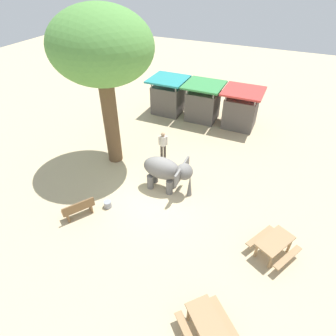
{
  "coord_description": "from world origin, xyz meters",
  "views": [
    {
      "loc": [
        4.55,
        -8.83,
        9.28
      ],
      "look_at": [
        -0.06,
        1.41,
        0.8
      ],
      "focal_mm": 30.2,
      "sensor_mm": 36.0,
      "label": 1
    }
  ],
  "objects_px": {
    "market_stall_teal": "(168,97)",
    "market_stall_red": "(241,110)",
    "wooden_bench": "(79,208)",
    "picnic_table_near": "(274,244)",
    "picnic_table_far": "(208,325)",
    "person_handler": "(163,143)",
    "elephant": "(167,171)",
    "market_stall_green": "(203,104)",
    "feed_bucket": "(108,204)",
    "shade_tree_main": "(101,49)"
  },
  "relations": [
    {
      "from": "elephant",
      "to": "feed_bucket",
      "type": "relative_size",
      "value": 6.95
    },
    {
      "from": "wooden_bench",
      "to": "market_stall_green",
      "type": "relative_size",
      "value": 0.55
    },
    {
      "from": "shade_tree_main",
      "to": "market_stall_red",
      "type": "bearing_deg",
      "value": 50.85
    },
    {
      "from": "wooden_bench",
      "to": "market_stall_teal",
      "type": "bearing_deg",
      "value": 36.34
    },
    {
      "from": "market_stall_teal",
      "to": "market_stall_red",
      "type": "relative_size",
      "value": 1.0
    },
    {
      "from": "person_handler",
      "to": "wooden_bench",
      "type": "xyz_separation_m",
      "value": [
        -1.43,
        -5.65,
        -0.48
      ]
    },
    {
      "from": "market_stall_green",
      "to": "market_stall_red",
      "type": "bearing_deg",
      "value": 0.0
    },
    {
      "from": "market_stall_red",
      "to": "market_stall_teal",
      "type": "bearing_deg",
      "value": 180.0
    },
    {
      "from": "elephant",
      "to": "market_stall_red",
      "type": "height_order",
      "value": "market_stall_red"
    },
    {
      "from": "market_stall_teal",
      "to": "market_stall_green",
      "type": "height_order",
      "value": "same"
    },
    {
      "from": "market_stall_teal",
      "to": "market_stall_red",
      "type": "bearing_deg",
      "value": 0.0
    },
    {
      "from": "picnic_table_far",
      "to": "market_stall_green",
      "type": "relative_size",
      "value": 0.84
    },
    {
      "from": "elephant",
      "to": "shade_tree_main",
      "type": "bearing_deg",
      "value": 162.02
    },
    {
      "from": "market_stall_green",
      "to": "elephant",
      "type": "bearing_deg",
      "value": -83.85
    },
    {
      "from": "market_stall_green",
      "to": "market_stall_red",
      "type": "distance_m",
      "value": 2.6
    },
    {
      "from": "picnic_table_far",
      "to": "person_handler",
      "type": "bearing_deg",
      "value": 165.48
    },
    {
      "from": "elephant",
      "to": "market_stall_teal",
      "type": "relative_size",
      "value": 0.99
    },
    {
      "from": "shade_tree_main",
      "to": "picnic_table_far",
      "type": "distance_m",
      "value": 11.52
    },
    {
      "from": "person_handler",
      "to": "picnic_table_near",
      "type": "distance_m",
      "value": 7.83
    },
    {
      "from": "elephant",
      "to": "feed_bucket",
      "type": "bearing_deg",
      "value": -131.2
    },
    {
      "from": "person_handler",
      "to": "market_stall_teal",
      "type": "bearing_deg",
      "value": 177.74
    },
    {
      "from": "picnic_table_far",
      "to": "feed_bucket",
      "type": "relative_size",
      "value": 5.85
    },
    {
      "from": "market_stall_teal",
      "to": "market_stall_red",
      "type": "distance_m",
      "value": 5.2
    },
    {
      "from": "market_stall_red",
      "to": "elephant",
      "type": "bearing_deg",
      "value": -102.6
    },
    {
      "from": "picnic_table_far",
      "to": "feed_bucket",
      "type": "bearing_deg",
      "value": -167.5
    },
    {
      "from": "wooden_bench",
      "to": "elephant",
      "type": "bearing_deg",
      "value": -7.14
    },
    {
      "from": "elephant",
      "to": "wooden_bench",
      "type": "bearing_deg",
      "value": -130.66
    },
    {
      "from": "elephant",
      "to": "picnic_table_near",
      "type": "distance_m",
      "value": 5.62
    },
    {
      "from": "market_stall_green",
      "to": "person_handler",
      "type": "bearing_deg",
      "value": -94.78
    },
    {
      "from": "market_stall_green",
      "to": "market_stall_red",
      "type": "relative_size",
      "value": 1.0
    },
    {
      "from": "shade_tree_main",
      "to": "picnic_table_near",
      "type": "bearing_deg",
      "value": -18.28
    },
    {
      "from": "person_handler",
      "to": "picnic_table_far",
      "type": "bearing_deg",
      "value": 9.22
    },
    {
      "from": "wooden_bench",
      "to": "picnic_table_far",
      "type": "bearing_deg",
      "value": -77.11
    },
    {
      "from": "person_handler",
      "to": "picnic_table_far",
      "type": "height_order",
      "value": "person_handler"
    },
    {
      "from": "elephant",
      "to": "market_stall_red",
      "type": "relative_size",
      "value": 0.99
    },
    {
      "from": "picnic_table_near",
      "to": "wooden_bench",
      "type": "bearing_deg",
      "value": -51.6
    },
    {
      "from": "person_handler",
      "to": "market_stall_green",
      "type": "relative_size",
      "value": 0.64
    },
    {
      "from": "picnic_table_near",
      "to": "feed_bucket",
      "type": "relative_size",
      "value": 5.61
    },
    {
      "from": "elephant",
      "to": "picnic_table_far",
      "type": "relative_size",
      "value": 1.19
    },
    {
      "from": "elephant",
      "to": "person_handler",
      "type": "relative_size",
      "value": 1.55
    },
    {
      "from": "person_handler",
      "to": "wooden_bench",
      "type": "height_order",
      "value": "person_handler"
    },
    {
      "from": "market_stall_teal",
      "to": "feed_bucket",
      "type": "xyz_separation_m",
      "value": [
        1.51,
        -10.13,
        -0.98
      ]
    },
    {
      "from": "picnic_table_near",
      "to": "feed_bucket",
      "type": "xyz_separation_m",
      "value": [
        -7.23,
        -0.45,
        -0.43
      ]
    },
    {
      "from": "shade_tree_main",
      "to": "market_stall_teal",
      "type": "relative_size",
      "value": 3.1
    },
    {
      "from": "picnic_table_near",
      "to": "market_stall_teal",
      "type": "bearing_deg",
      "value": -109.76
    },
    {
      "from": "wooden_bench",
      "to": "market_stall_red",
      "type": "xyz_separation_m",
      "value": [
        4.49,
        11.13,
        0.67
      ]
    },
    {
      "from": "feed_bucket",
      "to": "elephant",
      "type": "bearing_deg",
      "value": 49.64
    },
    {
      "from": "market_stall_green",
      "to": "feed_bucket",
      "type": "bearing_deg",
      "value": -96.16
    },
    {
      "from": "shade_tree_main",
      "to": "elephant",
      "type": "bearing_deg",
      "value": -17.14
    },
    {
      "from": "elephant",
      "to": "picnic_table_far",
      "type": "height_order",
      "value": "elephant"
    }
  ]
}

